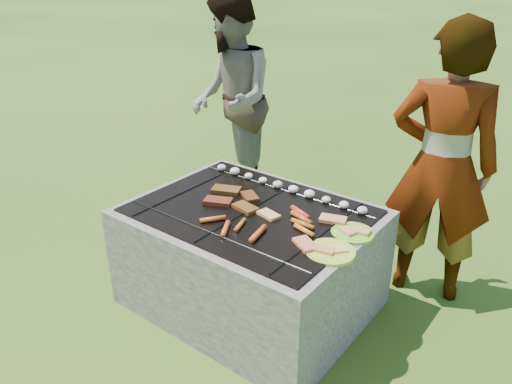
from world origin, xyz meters
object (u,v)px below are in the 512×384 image
at_px(plate_far, 353,233).
at_px(plate_near, 330,252).
at_px(fire_pit, 251,261).
at_px(bystander, 231,101).
at_px(cook, 442,166).

bearing_deg(plate_far, plate_near, -90.63).
bearing_deg(fire_pit, plate_near, -11.06).
bearing_deg(plate_near, plate_far, 89.37).
height_order(plate_far, plate_near, same).
distance_m(plate_far, bystander, 1.89).
height_order(fire_pit, plate_near, plate_near).
bearing_deg(plate_near, bystander, 143.38).
bearing_deg(bystander, fire_pit, -1.22).
relative_size(fire_pit, plate_far, 4.75).
xyz_separation_m(fire_pit, cook, (0.76, 0.76, 0.53)).
bearing_deg(cook, bystander, -26.22).
bearing_deg(cook, plate_far, 57.03).
bearing_deg(fire_pit, cook, 45.05).
height_order(plate_near, bystander, bystander).
height_order(fire_pit, cook, cook).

